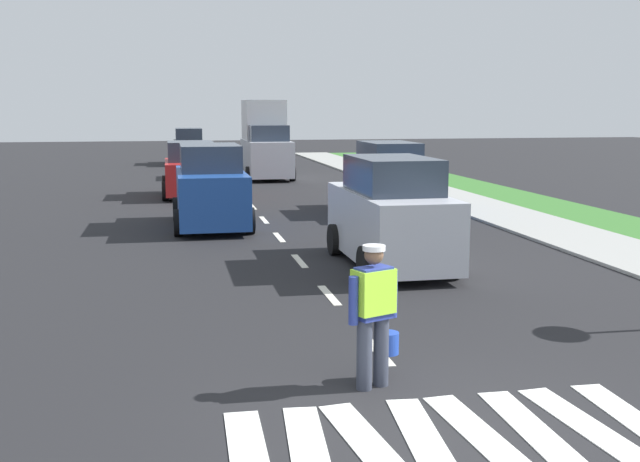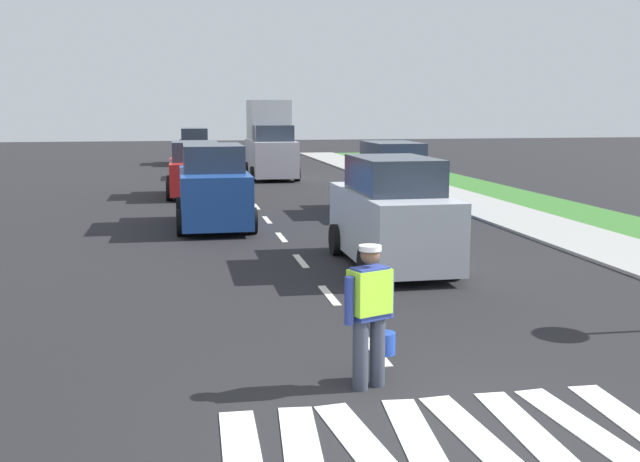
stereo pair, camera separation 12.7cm
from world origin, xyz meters
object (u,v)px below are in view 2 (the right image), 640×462
object	(u,v)px
delivery_truck	(270,143)
car_parked_far	(391,180)
car_oncoming_lead	(214,189)
car_oncoming_second	(195,171)
car_oncoming_third	(194,147)
car_outgoing_ahead	(392,216)
road_worker	(371,309)

from	to	relation	value
delivery_truck	car_parked_far	size ratio (longest dim) A/B	1.06
car_oncoming_lead	car_oncoming_second	bearing A→B (deg)	92.33
delivery_truck	car_parked_far	world-z (taller)	delivery_truck
car_oncoming_second	car_oncoming_third	bearing A→B (deg)	88.66
delivery_truck	car_parked_far	distance (m)	12.43
car_parked_far	car_oncoming_third	distance (m)	22.56
delivery_truck	car_outgoing_ahead	size ratio (longest dim) A/B	1.06
car_parked_far	car_oncoming_third	bearing A→B (deg)	103.84
car_oncoming_third	car_oncoming_second	bearing A→B (deg)	-91.34
road_worker	car_oncoming_lead	distance (m)	12.42
road_worker	car_parked_far	world-z (taller)	car_parked_far
car_oncoming_lead	car_oncoming_third	bearing A→B (deg)	89.80
delivery_truck	car_oncoming_lead	world-z (taller)	delivery_truck
car_outgoing_ahead	delivery_truck	bearing A→B (deg)	90.02
car_oncoming_second	car_oncoming_third	world-z (taller)	car_oncoming_third
car_oncoming_second	car_oncoming_third	distance (m)	16.32
road_worker	car_oncoming_second	distance (m)	19.78
car_parked_far	road_worker	bearing A→B (deg)	-106.99
road_worker	car_oncoming_lead	size ratio (longest dim) A/B	0.39
road_worker	car_parked_far	xyz separation A→B (m)	(4.32, 14.13, 0.08)
car_oncoming_second	car_oncoming_lead	size ratio (longest dim) A/B	0.89
car_oncoming_second	road_worker	bearing A→B (deg)	-85.77
car_outgoing_ahead	car_oncoming_second	world-z (taller)	car_outgoing_ahead
delivery_truck	car_parked_far	bearing A→B (deg)	-79.79
road_worker	car_oncoming_third	bearing A→B (deg)	91.71
car_parked_far	car_oncoming_second	world-z (taller)	car_parked_far
car_oncoming_second	car_oncoming_lead	distance (m)	7.37
car_oncoming_second	car_oncoming_lead	bearing A→B (deg)	-87.67
car_outgoing_ahead	car_oncoming_lead	distance (m)	6.73
road_worker	car_parked_far	distance (m)	14.78
road_worker	delivery_truck	size ratio (longest dim) A/B	0.36
delivery_truck	car_oncoming_second	size ratio (longest dim) A/B	1.20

